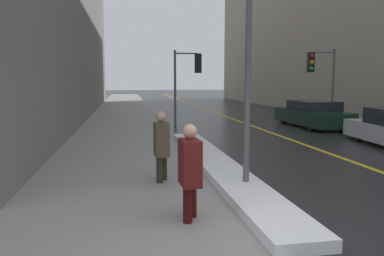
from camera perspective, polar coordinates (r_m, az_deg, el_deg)
ground_plane at (r=5.31m, az=12.47°, el=-16.77°), size 160.00×160.00×0.00m
sidewalk_slab at (r=19.58m, az=-10.33°, el=0.88°), size 4.00×80.00×0.01m
road_centre_stripe at (r=20.45m, az=6.73°, el=1.20°), size 0.16×80.00×0.00m
snow_bank_curb at (r=9.31m, az=3.68°, el=-5.51°), size 0.89×9.57×0.18m
building_facade_left at (r=25.38m, az=-22.54°, el=16.79°), size 6.00×36.00×13.16m
lamp_post at (r=7.25m, az=8.59°, el=12.48°), size 0.28×0.28×4.67m
traffic_light_near at (r=17.77m, az=-0.38°, el=8.59°), size 1.31×0.32×3.54m
traffic_light_far at (r=18.21m, az=18.81°, el=8.21°), size 1.31×0.33×3.56m
pedestrian_in_glasses at (r=5.71m, az=-0.35°, el=-6.07°), size 0.30×0.70×1.50m
pedestrian_with_shoulder_bag at (r=7.92m, az=-4.69°, el=-2.30°), size 0.31×0.70×1.51m
parked_car_dark_green at (r=18.23m, az=17.84°, el=2.00°), size 1.81×4.49×1.21m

